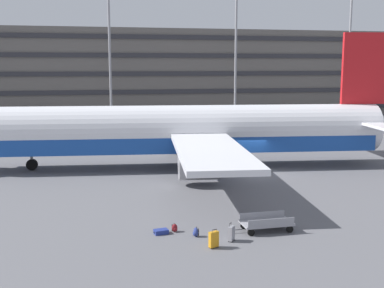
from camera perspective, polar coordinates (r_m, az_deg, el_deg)
name	(u,v)px	position (r m, az deg, el deg)	size (l,w,h in m)	color
ground_plane	(255,173)	(38.53, 7.48, -3.46)	(600.00, 600.00, 0.00)	#5B5B60
terminal_structure	(162,73)	(87.31, -3.59, 8.37)	(153.87, 17.87, 14.38)	#605B56
airliner	(189,131)	(40.18, -0.36, 1.49)	(39.35, 31.77, 11.15)	silver
light_mast_center_left	(109,24)	(73.11, -9.76, 13.82)	(1.80, 0.50, 25.46)	gray
light_mast_center_right	(236,35)	(76.22, 5.21, 12.67)	(1.80, 0.50, 22.76)	gray
light_mast_right	(350,24)	(83.93, 18.18, 13.24)	(1.80, 0.50, 26.49)	gray
suitcase_silver	(231,233)	(23.78, 4.68, -10.44)	(0.42, 0.45, 0.90)	gray
suitcase_laid_flat	(161,232)	(24.82, -3.67, -10.27)	(0.77, 0.56, 0.23)	navy
suitcase_small	(214,239)	(22.90, 2.58, -11.15)	(0.51, 0.36, 0.92)	orange
backpack_large	(196,232)	(24.35, 0.44, -10.37)	(0.33, 0.37, 0.52)	navy
backpack_navy	(175,228)	(25.03, -2.06, -9.88)	(0.37, 0.35, 0.46)	maroon
baggage_cart	(267,223)	(25.41, 8.78, -9.16)	(3.32, 1.36, 0.82)	gray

